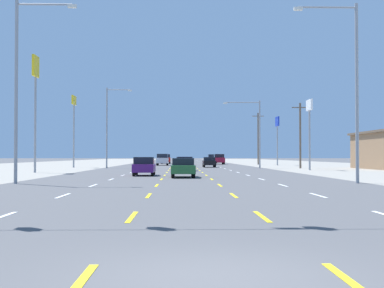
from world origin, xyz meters
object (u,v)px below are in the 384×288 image
Objects in this scene: sedan_inner_right_midfar at (209,162)px; pole_sign_left_row_2 at (74,114)px; sedan_center_turn_far at (181,161)px; streetlight_left_row_0 at (22,79)px; hatchback_inner_left_near at (144,166)px; hatchback_center_turn_mid at (185,164)px; streetlight_right_row_0 at (351,80)px; pole_sign_right_row_2 at (277,127)px; suv_far_right_farthest at (219,159)px; pole_sign_left_row_1 at (35,85)px; streetlight_right_row_1 at (255,128)px; suv_inner_left_distant_a at (166,159)px; streetlight_left_row_1 at (109,123)px; suv_inner_left_farther at (162,159)px; sedan_center_turn_nearest at (183,167)px; suv_far_right_distant_b at (212,159)px; pole_sign_right_row_1 at (309,117)px.

pole_sign_left_row_2 reaches higher than sedan_inner_right_midfar.
streetlight_left_row_0 reaches higher than sedan_center_turn_far.
hatchback_inner_left_near is 1.00× the size of hatchback_center_turn_mid.
streetlight_right_row_0 is at bearing -70.11° from hatchback_center_turn_mid.
suv_far_right_farthest is at bearing 128.65° from pole_sign_right_row_2.
suv_far_right_farthest is 0.43× the size of pole_sign_left_row_1.
pole_sign_left_row_2 is 25.39m from streetlight_right_row_1.
suv_inner_left_distant_a is at bearing 78.96° from pole_sign_left_row_1.
hatchback_inner_left_near is 14.97m from streetlight_left_row_0.
hatchback_inner_left_near is at bearing -100.30° from suv_far_right_farthest.
streetlight_left_row_1 reaches higher than streetlight_right_row_1.
hatchback_inner_left_near is 32.74m from sedan_inner_right_midfar.
streetlight_left_row_1 is at bearing -107.19° from suv_inner_left_farther.
hatchback_inner_left_near reaches higher than sedan_center_turn_far.
sedan_center_turn_nearest is 1.15× the size of hatchback_center_turn_mid.
pole_sign_left_row_1 is 18.79m from streetlight_left_row_1.
suv_inner_left_distant_a is at bearing 144.39° from suv_far_right_farthest.
pole_sign_right_row_2 reaches higher than hatchback_center_turn_mid.
sedan_center_turn_nearest and sedan_center_turn_far have the same top height.
streetlight_right_row_1 is (-0.24, 38.44, -0.82)m from streetlight_right_row_0.
suv_inner_left_farther is 22.21m from streetlight_left_row_1.
suv_far_right_distant_b reaches higher than hatchback_inner_left_near.
pole_sign_left_row_1 reaches higher than suv_inner_left_distant_a.
hatchback_center_turn_mid is at bearing 76.18° from hatchback_inner_left_near.
streetlight_left_row_1 is at bearing -38.15° from pole_sign_left_row_2.
streetlight_left_row_0 is at bearing -117.32° from hatchback_inner_left_near.
pole_sign_right_row_1 reaches higher than hatchback_center_turn_mid.
sedan_center_turn_nearest is 31.44m from streetlight_right_row_1.
suv_far_right_farthest is at bearing 80.89° from hatchback_center_turn_mid.
pole_sign_right_row_2 is at bearing 71.69° from streetlight_right_row_1.
pole_sign_right_row_1 is 29.01m from streetlight_right_row_0.
suv_far_right_farthest is 32.19m from streetlight_right_row_1.
suv_inner_left_distant_a is (-7.16, 33.41, 0.27)m from sedan_inner_right_midfar.
pole_sign_left_row_1 is 1.27× the size of streetlight_right_row_1.
streetlight_right_row_1 is (-4.82, 9.79, -0.79)m from pole_sign_right_row_1.
suv_inner_left_farther and suv_inner_left_distant_a have the same top height.
hatchback_inner_left_near is at bearing -113.05° from pole_sign_right_row_2.
hatchback_center_turn_mid is 17.82m from pole_sign_left_row_1.
suv_inner_left_distant_a is (-3.54, 50.95, 0.24)m from hatchback_center_turn_mid.
sedan_center_turn_nearest is 37.68m from pole_sign_left_row_2.
streetlight_right_row_0 is at bearing -96.29° from pole_sign_right_row_2.
pole_sign_left_row_1 is 31.93m from streetlight_right_row_0.
pole_sign_left_row_2 reaches higher than hatchback_inner_left_near.
suv_far_right_farthest is 54.84m from pole_sign_left_row_1.
pole_sign_left_row_2 is at bearing 134.13° from hatchback_center_turn_mid.
sedan_center_turn_nearest is at bearing -95.12° from suv_far_right_distant_b.
pole_sign_left_row_1 is 1.05× the size of streetlight_left_row_0.
hatchback_center_turn_mid is 43.99m from suv_far_right_farthest.
sedan_center_turn_far is 22.07m from pole_sign_left_row_2.
hatchback_inner_left_near is at bearing -137.65° from pole_sign_right_row_1.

